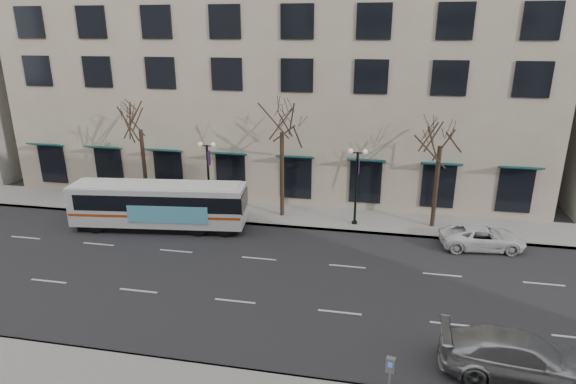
% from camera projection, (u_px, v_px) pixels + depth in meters
% --- Properties ---
extents(ground, '(160.00, 160.00, 0.00)m').
position_uv_depth(ground, '(248.00, 278.00, 25.09)').
color(ground, black).
rests_on(ground, ground).
extents(sidewalk_far, '(80.00, 4.00, 0.15)m').
position_uv_depth(sidewalk_far, '(355.00, 220.00, 32.53)').
color(sidewalk_far, gray).
rests_on(sidewalk_far, ground).
extents(building_hotel, '(40.00, 20.00, 24.00)m').
position_uv_depth(building_hotel, '(288.00, 33.00, 41.14)').
color(building_hotel, tan).
rests_on(building_hotel, ground).
extents(tree_far_left, '(3.60, 3.60, 8.34)m').
position_uv_depth(tree_far_left, '(139.00, 116.00, 32.95)').
color(tree_far_left, black).
rests_on(tree_far_left, ground).
extents(tree_far_mid, '(3.60, 3.60, 8.55)m').
position_uv_depth(tree_far_mid, '(282.00, 118.00, 31.06)').
color(tree_far_mid, black).
rests_on(tree_far_mid, ground).
extents(tree_far_right, '(3.60, 3.60, 8.06)m').
position_uv_depth(tree_far_right, '(442.00, 131.00, 29.40)').
color(tree_far_right, black).
rests_on(tree_far_right, ground).
extents(lamp_post_left, '(1.22, 0.45, 5.21)m').
position_uv_depth(lamp_post_left, '(208.00, 175.00, 32.68)').
color(lamp_post_left, black).
rests_on(lamp_post_left, ground).
extents(lamp_post_right, '(1.22, 0.45, 5.21)m').
position_uv_depth(lamp_post_right, '(356.00, 183.00, 30.86)').
color(lamp_post_right, black).
rests_on(lamp_post_right, ground).
extents(city_bus, '(11.35, 3.76, 3.02)m').
position_uv_depth(city_bus, '(160.00, 204.00, 30.88)').
color(city_bus, white).
rests_on(city_bus, ground).
extents(silver_car, '(5.91, 2.64, 1.68)m').
position_uv_depth(silver_car, '(520.00, 357.00, 17.74)').
color(silver_car, '#9FA2A7').
rests_on(silver_car, ground).
extents(white_pickup, '(5.06, 2.75, 1.35)m').
position_uv_depth(white_pickup, '(482.00, 237.00, 28.35)').
color(white_pickup, silver).
rests_on(white_pickup, ground).
extents(pay_station, '(0.35, 0.27, 1.46)m').
position_uv_depth(pay_station, '(390.00, 368.00, 16.61)').
color(pay_station, slate).
rests_on(pay_station, sidewalk_near).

